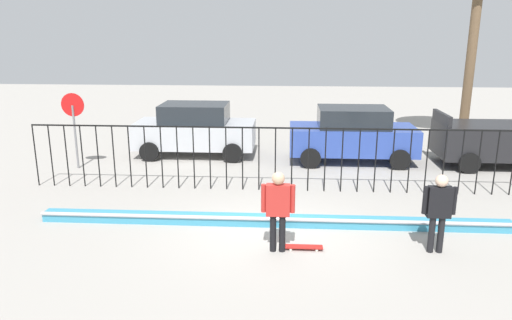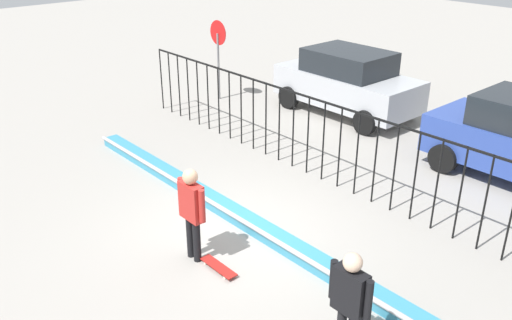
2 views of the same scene
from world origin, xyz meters
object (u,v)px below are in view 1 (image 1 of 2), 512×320
at_px(parked_car_silver, 195,129).
at_px(parked_car_blue, 352,134).
at_px(stop_sign, 74,120).
at_px(skateboard, 304,247).
at_px(camera_operator, 439,206).
at_px(skateboarder, 278,205).

height_order(parked_car_silver, parked_car_blue, same).
bearing_deg(stop_sign, skateboard, -38.13).
distance_m(skateboard, stop_sign, 9.42).
relative_size(parked_car_silver, stop_sign, 1.72).
bearing_deg(stop_sign, parked_car_silver, 28.76).
relative_size(skateboard, parked_car_blue, 0.19).
bearing_deg(parked_car_silver, parked_car_blue, -6.37).
height_order(camera_operator, stop_sign, stop_sign).
bearing_deg(skateboarder, stop_sign, 105.31).
bearing_deg(parked_car_silver, camera_operator, -50.97).
distance_m(skateboarder, stop_sign, 8.96).
height_order(skateboard, stop_sign, stop_sign).
relative_size(skateboarder, parked_car_blue, 0.40).
relative_size(skateboarder, skateboard, 2.14).
height_order(skateboarder, camera_operator, skateboarder).
bearing_deg(camera_operator, parked_car_silver, -6.12).
bearing_deg(parked_car_blue, skateboarder, -109.93).
height_order(skateboard, camera_operator, camera_operator).
xyz_separation_m(camera_operator, parked_car_blue, (-0.82, 7.12, -0.03)).
xyz_separation_m(camera_operator, parked_car_silver, (-6.42, 7.65, -0.03)).
xyz_separation_m(skateboarder, parked_car_silver, (-3.17, 7.81, -0.05)).
bearing_deg(skateboard, parked_car_blue, 61.51).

